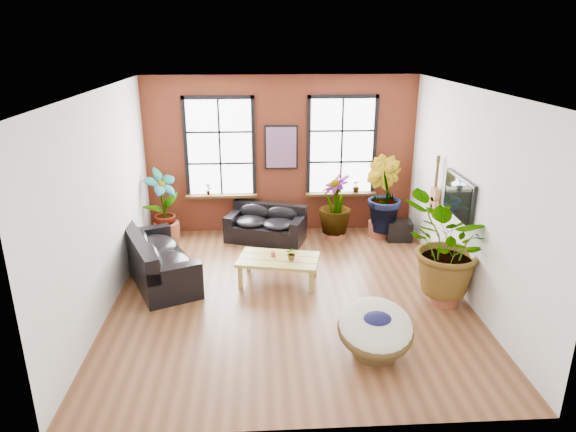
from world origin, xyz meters
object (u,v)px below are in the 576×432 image
sofa_back (266,225)px  papasan_chair (375,329)px  sofa_left (156,260)px  coffee_table (278,261)px

sofa_back → papasan_chair: size_ratio=1.68×
papasan_chair → sofa_left: bearing=144.3°
sofa_back → sofa_left: size_ratio=0.76×
sofa_left → papasan_chair: size_ratio=2.21×
papasan_chair → sofa_back: bearing=108.7°
sofa_back → sofa_left: sofa_left is taller
coffee_table → papasan_chair: bearing=-49.8°
sofa_left → coffee_table: size_ratio=1.54×
sofa_back → coffee_table: (0.18, -2.05, 0.06)m
coffee_table → papasan_chair: papasan_chair is taller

